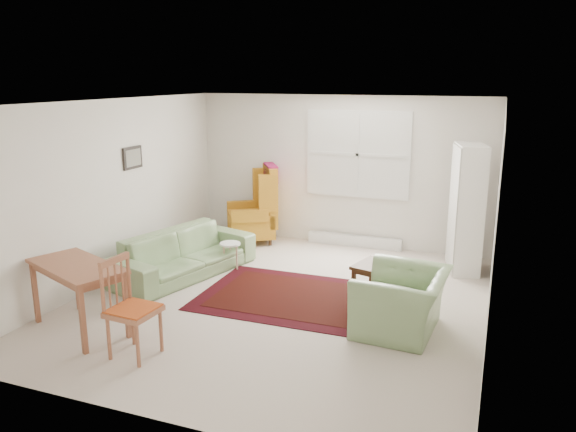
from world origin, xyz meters
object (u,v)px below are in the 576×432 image
(coffee_table, at_px, (379,282))
(stool, at_px, (230,256))
(sofa, at_px, (184,245))
(cabinet, at_px, (467,209))
(armchair, at_px, (402,296))
(desk_chair, at_px, (133,309))
(desk, at_px, (80,297))
(wingback_chair, at_px, (251,204))

(coffee_table, xyz_separation_m, stool, (-2.31, 0.37, -0.03))
(sofa, relative_size, cabinet, 1.17)
(cabinet, bearing_deg, armchair, -115.15)
(stool, bearing_deg, desk_chair, -84.02)
(cabinet, bearing_deg, desk, -150.03)
(armchair, relative_size, desk_chair, 1.04)
(armchair, height_order, stool, armchair)
(wingback_chair, xyz_separation_m, coffee_table, (2.61, -1.77, -0.44))
(armchair, xyz_separation_m, desk_chair, (-2.44, -1.55, 0.10))
(coffee_table, bearing_deg, stool, 170.93)
(stool, relative_size, cabinet, 0.22)
(cabinet, bearing_deg, sofa, -169.38)
(coffee_table, relative_size, desk, 0.47)
(sofa, distance_m, armchair, 3.31)
(coffee_table, relative_size, desk_chair, 0.55)
(armchair, distance_m, cabinet, 2.48)
(sofa, bearing_deg, stool, -31.89)
(coffee_table, height_order, cabinet, cabinet)
(desk_chair, bearing_deg, armchair, -53.44)
(armchair, relative_size, desk, 0.88)
(sofa, bearing_deg, desk, -168.75)
(wingback_chair, relative_size, coffee_table, 2.36)
(coffee_table, bearing_deg, desk, -144.85)
(sofa, distance_m, desk, 2.00)
(sofa, relative_size, wingback_chair, 1.62)
(armchair, distance_m, desk_chair, 2.90)
(cabinet, relative_size, desk, 1.52)
(armchair, xyz_separation_m, stool, (-2.73, 1.19, -0.21))
(coffee_table, height_order, stool, coffee_table)
(stool, height_order, desk_chair, desk_chair)
(desk, bearing_deg, desk_chair, -17.15)
(desk, bearing_deg, cabinet, 43.05)
(desk, distance_m, desk_chair, 0.99)
(sofa, bearing_deg, wingback_chair, 9.43)
(desk, xyz_separation_m, desk_chair, (0.94, -0.29, 0.13))
(sofa, xyz_separation_m, desk_chair, (0.79, -2.28, 0.08))
(stool, distance_m, desk, 2.54)
(desk_chair, bearing_deg, sofa, 23.22)
(cabinet, distance_m, desk, 5.35)
(armchair, height_order, cabinet, cabinet)
(coffee_table, distance_m, stool, 2.34)
(wingback_chair, xyz_separation_m, desk, (-0.35, -3.86, -0.29))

